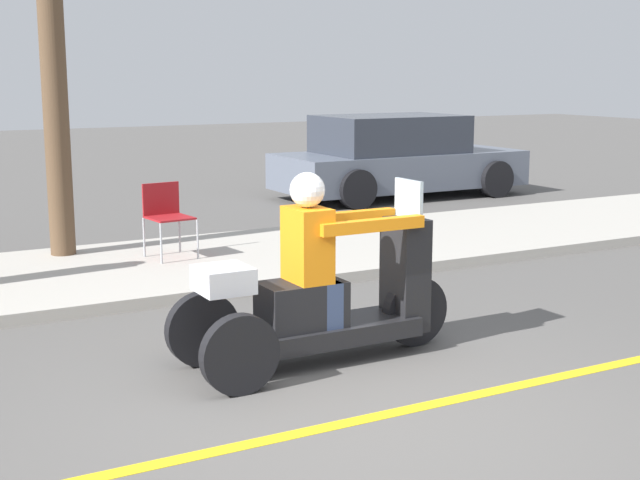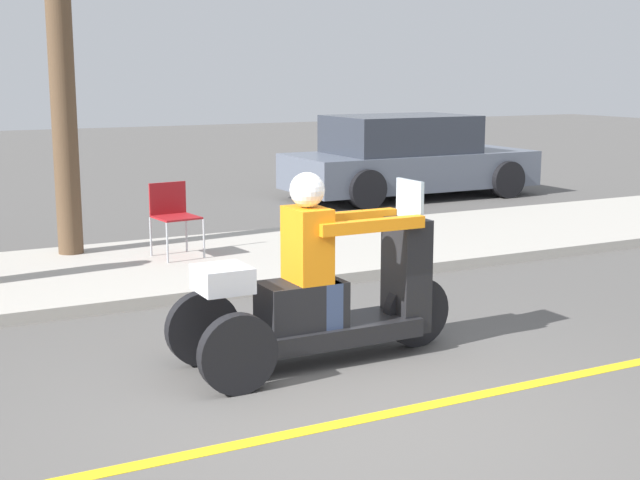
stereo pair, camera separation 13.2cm
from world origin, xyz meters
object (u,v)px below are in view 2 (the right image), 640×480
Objects in this scene: folding_chair_set_back at (173,211)px; tree_trunk at (63,105)px; parked_car_lot_center at (407,158)px; motorcycle_trike at (322,295)px.

tree_trunk is (-1.00, 0.68, 1.17)m from folding_chair_set_back.
tree_trunk is at bearing -156.26° from parked_car_lot_center.
folding_chair_set_back is 0.25× the size of tree_trunk.
tree_trunk reaches higher than folding_chair_set_back.
folding_chair_set_back is 0.19× the size of parked_car_lot_center.
motorcycle_trike is 4.70m from tree_trunk.
parked_car_lot_center is at bearing 23.74° from tree_trunk.
motorcycle_trike reaches higher than folding_chair_set_back.
folding_chair_set_back is 1.68m from tree_trunk.
tree_trunk reaches higher than parked_car_lot_center.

